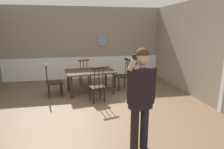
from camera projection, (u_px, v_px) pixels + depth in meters
name	position (u px, v px, depth m)	size (l,w,h in m)	color
ground_plane	(92.00, 112.00, 4.81)	(7.51, 7.51, 0.00)	brown
room_back_partition	(83.00, 45.00, 7.75)	(6.44, 0.17, 2.88)	gray
room_right_partition	(211.00, 52.00, 5.07)	(0.13, 6.82, 2.88)	gray
dining_table	(90.00, 73.00, 6.14)	(1.64, 1.23, 0.72)	#38281E
chair_near_window	(85.00, 73.00, 7.02)	(0.46, 0.46, 0.92)	#513823
chair_by_doorway	(97.00, 86.00, 5.35)	(0.49, 0.49, 1.04)	black
chair_at_table_head	(53.00, 81.00, 5.82)	(0.54, 0.54, 1.01)	black
chair_opposite_corner	(123.00, 75.00, 6.54)	(0.51, 0.51, 1.04)	black
person_figure	(141.00, 93.00, 3.08)	(0.53, 0.31, 1.76)	black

